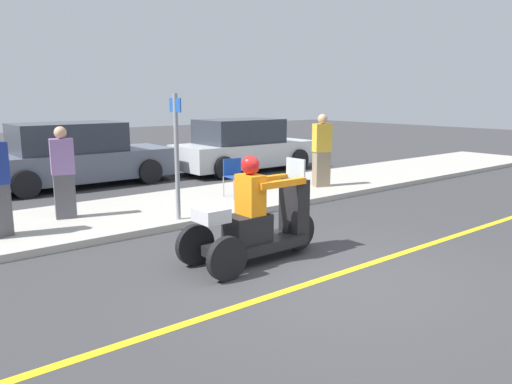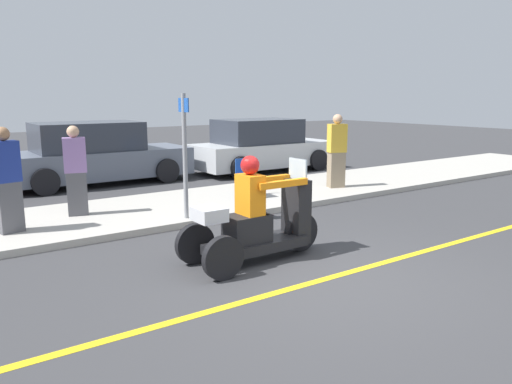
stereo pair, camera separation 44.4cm
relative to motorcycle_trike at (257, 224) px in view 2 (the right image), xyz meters
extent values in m
plane|color=#38383A|center=(0.33, -1.10, -0.53)|extent=(60.00, 60.00, 0.00)
cube|color=gold|center=(-0.02, -1.10, -0.53)|extent=(24.00, 0.12, 0.01)
cube|color=#B2ADA3|center=(0.33, 3.50, -0.47)|extent=(28.00, 2.80, 0.12)
cylinder|color=black|center=(0.80, 0.00, -0.25)|extent=(0.57, 0.10, 0.57)
cylinder|color=black|center=(-0.78, -0.37, -0.25)|extent=(0.57, 0.10, 0.57)
cylinder|color=black|center=(-0.78, 0.37, -0.25)|extent=(0.57, 0.10, 0.57)
cube|color=black|center=(-0.02, 0.00, -0.30)|extent=(1.48, 0.52, 0.14)
cube|color=black|center=(-0.17, 0.00, -0.04)|extent=(0.59, 0.41, 0.38)
cube|color=black|center=(0.70, 0.00, 0.09)|extent=(0.24, 0.41, 0.93)
cube|color=silver|center=(0.72, 0.00, 0.71)|extent=(0.03, 0.37, 0.30)
cube|color=silver|center=(-0.76, 0.00, 0.24)|extent=(0.36, 0.41, 0.18)
cube|color=orange|center=(-0.12, 0.00, 0.43)|extent=(0.26, 0.38, 0.55)
sphere|color=red|center=(-0.12, 0.00, 0.83)|extent=(0.26, 0.26, 0.26)
cube|color=gray|center=(0.01, -0.12, -0.04)|extent=(0.14, 0.14, 0.38)
cube|color=gray|center=(0.01, 0.12, -0.04)|extent=(0.14, 0.14, 0.38)
cube|color=orange|center=(0.29, -0.20, 0.56)|extent=(0.82, 0.09, 0.09)
cube|color=orange|center=(0.29, 0.20, 0.56)|extent=(0.82, 0.09, 0.09)
cube|color=#515156|center=(-2.64, 3.13, 0.00)|extent=(0.41, 0.32, 0.82)
cube|color=navy|center=(-2.64, 3.13, 0.73)|extent=(0.45, 0.33, 0.65)
sphere|color=#9E704C|center=(-2.64, 3.13, 1.16)|extent=(0.22, 0.22, 0.22)
cube|color=gray|center=(4.45, 3.04, 0.01)|extent=(0.43, 0.35, 0.84)
cube|color=gold|center=(4.45, 3.04, 0.76)|extent=(0.47, 0.36, 0.67)
sphere|color=tan|center=(4.45, 3.04, 1.21)|extent=(0.23, 0.23, 0.23)
cube|color=#515156|center=(-1.42, 3.71, -0.02)|extent=(0.39, 0.31, 0.79)
cube|color=#9972B2|center=(-1.42, 3.71, 0.69)|extent=(0.43, 0.32, 0.63)
sphere|color=tan|center=(-1.42, 3.71, 1.12)|extent=(0.21, 0.21, 0.21)
cylinder|color=#A5A8AD|center=(1.84, 3.06, -0.19)|extent=(0.02, 0.02, 0.44)
cylinder|color=#A5A8AD|center=(2.28, 3.01, -0.19)|extent=(0.02, 0.02, 0.44)
cylinder|color=#A5A8AD|center=(1.89, 3.50, -0.19)|extent=(0.02, 0.02, 0.44)
cylinder|color=#A5A8AD|center=(2.33, 3.45, -0.19)|extent=(0.02, 0.02, 0.44)
cube|color=#1E479E|center=(2.09, 3.25, 0.04)|extent=(0.48, 0.48, 0.02)
cube|color=#1E479E|center=(2.11, 3.47, 0.22)|extent=(0.44, 0.07, 0.38)
cube|color=silver|center=(5.05, 6.84, -0.01)|extent=(4.41, 1.76, 0.69)
cube|color=#2D333D|center=(4.83, 6.84, 0.69)|extent=(2.43, 1.58, 0.71)
cylinder|color=black|center=(6.48, 5.96, -0.21)|extent=(0.64, 0.22, 0.64)
cylinder|color=black|center=(6.48, 7.71, -0.21)|extent=(0.64, 0.22, 0.64)
cylinder|color=black|center=(3.62, 5.96, -0.21)|extent=(0.64, 0.22, 0.64)
cylinder|color=black|center=(3.62, 7.71, -0.21)|extent=(0.64, 0.22, 0.64)
cube|color=slate|center=(0.18, 7.50, 0.00)|extent=(4.71, 1.79, 0.71)
cube|color=#2D333D|center=(-0.05, 7.50, 0.72)|extent=(2.59, 1.61, 0.73)
cylinder|color=black|center=(1.71, 6.60, -0.21)|extent=(0.64, 0.22, 0.64)
cylinder|color=black|center=(1.71, 8.40, -0.21)|extent=(0.64, 0.22, 0.64)
cylinder|color=black|center=(-1.35, 6.60, -0.21)|extent=(0.64, 0.22, 0.64)
cylinder|color=black|center=(-1.35, 8.40, -0.21)|extent=(0.64, 0.22, 0.64)
cylinder|color=gray|center=(0.10, 2.35, 0.69)|extent=(0.08, 0.08, 2.20)
cube|color=#1E51AD|center=(0.10, 2.35, 1.59)|extent=(0.02, 0.36, 0.24)
camera|label=1|loc=(-4.22, -5.22, 1.75)|focal=35.00mm
camera|label=2|loc=(-3.86, -5.49, 1.75)|focal=35.00mm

